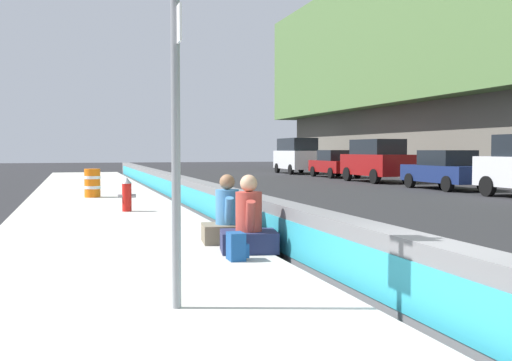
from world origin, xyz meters
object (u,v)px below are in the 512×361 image
route_sign_post (176,100)px  fire_hydrant (127,194)px  seated_person_middle (227,221)px  parked_car_fourth (446,170)px  parked_car_farther (296,155)px  seated_person_foreground (249,228)px  backpack (237,247)px  parked_car_midline (376,160)px  parked_car_far (335,164)px  construction_barrel (92,183)px

route_sign_post → fire_hydrant: 10.10m
fire_hydrant → seated_person_middle: seated_person_middle is taller
parked_car_fourth → parked_car_farther: size_ratio=0.88×
fire_hydrant → parked_car_fourth: parked_car_fourth is taller
seated_person_foreground → parked_car_fourth: 19.06m
fire_hydrant → backpack: (-7.56, -0.95, -0.25)m
route_sign_post → parked_car_farther: 38.52m
seated_person_foreground → seated_person_middle: bearing=5.2°
parked_car_fourth → fire_hydrant: bearing=116.8°
seated_person_middle → parked_car_fourth: (13.02, -12.96, 0.36)m
parked_car_farther → route_sign_post: bearing=158.0°
parked_car_midline → parked_car_far: size_ratio=1.07×
route_sign_post → construction_barrel: route_sign_post is taller
seated_person_foreground → parked_car_midline: (20.38, -12.83, 0.67)m
parked_car_midline → parked_car_farther: parked_car_farther is taller
seated_person_middle → backpack: bearing=170.8°
route_sign_post → fire_hydrant: route_sign_post is taller
parked_car_midline → backpack: bearing=147.9°
route_sign_post → parked_car_fourth: route_sign_post is taller
seated_person_middle → parked_car_midline: (19.35, -12.93, 0.68)m
construction_barrel → parked_car_fourth: (2.03, -14.91, 0.24)m
construction_barrel → parked_car_midline: 17.08m
fire_hydrant → backpack: fire_hydrant is taller
route_sign_post → parked_car_midline: (23.45, -14.45, -1.03)m
parked_car_farther → parked_car_midline: bearing=-179.9°
fire_hydrant → parked_car_far: (19.39, -14.37, 0.27)m
backpack → parked_car_fourth: parked_car_fourth is taller
construction_barrel → route_sign_post: bearing=-178.4°
seated_person_foreground → backpack: (-0.67, 0.37, -0.18)m
seated_person_middle → parked_car_far: 28.47m
backpack → parked_car_far: size_ratio=0.09×
fire_hydrant → parked_car_farther: 29.38m
parked_car_fourth → parked_car_midline: 6.34m
route_sign_post → parked_car_farther: route_sign_post is taller
parked_car_midline → construction_barrel: bearing=119.3°
route_sign_post → parked_car_midline: route_sign_post is taller
parked_car_farther → seated_person_middle: bearing=157.8°
parked_car_far → backpack: bearing=153.5°
parked_car_fourth → parked_car_far: 12.23m
construction_barrel → parked_car_farther: parked_car_farther is taller
fire_hydrant → parked_car_fourth: size_ratio=0.19×
seated_person_middle → parked_car_farther: size_ratio=0.23×
seated_person_foreground → backpack: 0.78m
route_sign_post → construction_barrel: (15.09, 0.43, -1.59)m
seated_person_foreground → parked_car_far: 29.35m
backpack → parked_car_farther: size_ratio=0.08×
fire_hydrant → seated_person_middle: size_ratio=0.75×
route_sign_post → seated_person_middle: 4.69m
seated_person_foreground → parked_car_far: size_ratio=0.27×
fire_hydrant → parked_car_midline: bearing=-46.4°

